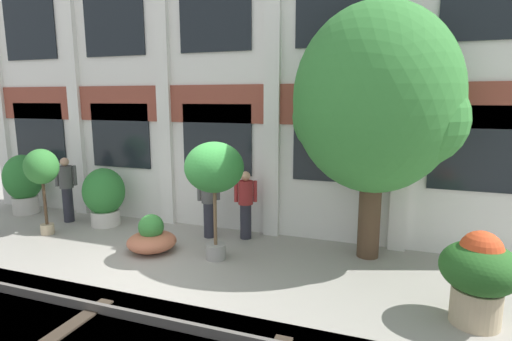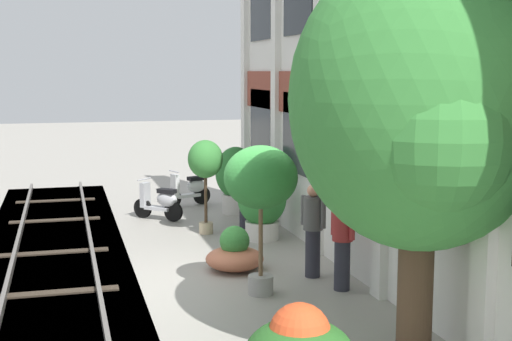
{
  "view_description": "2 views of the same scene",
  "coord_description": "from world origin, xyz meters",
  "px_view_note": "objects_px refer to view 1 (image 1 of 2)",
  "views": [
    {
      "loc": [
        4.16,
        -6.2,
        3.23
      ],
      "look_at": [
        1.28,
        1.86,
        1.68
      ],
      "focal_mm": 28.0,
      "sensor_mm": 36.0,
      "label": 1
    },
    {
      "loc": [
        11.43,
        -2.19,
        3.54
      ],
      "look_at": [
        -0.53,
        1.07,
        1.82
      ],
      "focal_mm": 50.0,
      "sensor_mm": 36.0,
      "label": 2
    }
  ],
  "objects_px": {
    "resident_by_doorway": "(209,201)",
    "resident_watching_tracks": "(246,203)",
    "potted_plant_low_pan": "(214,171)",
    "resident_near_plants": "(67,188)",
    "potted_plant_terracotta_small": "(42,170)",
    "potted_plant_wide_bowl": "(152,238)",
    "potted_plant_ribbed_drum": "(479,273)",
    "potted_plant_glazed_jar": "(23,181)",
    "potted_plant_stone_basin": "(104,195)",
    "broadleaf_tree": "(375,104)"
  },
  "relations": [
    {
      "from": "resident_watching_tracks",
      "to": "potted_plant_stone_basin",
      "type": "bearing_deg",
      "value": -105.9
    },
    {
      "from": "potted_plant_glazed_jar",
      "to": "potted_plant_ribbed_drum",
      "type": "height_order",
      "value": "potted_plant_glazed_jar"
    },
    {
      "from": "resident_by_doorway",
      "to": "resident_near_plants",
      "type": "relative_size",
      "value": 0.95
    },
    {
      "from": "potted_plant_ribbed_drum",
      "to": "potted_plant_stone_basin",
      "type": "distance_m",
      "value": 8.43
    },
    {
      "from": "resident_by_doorway",
      "to": "resident_watching_tracks",
      "type": "height_order",
      "value": "resident_by_doorway"
    },
    {
      "from": "potted_plant_terracotta_small",
      "to": "potted_plant_glazed_jar",
      "type": "bearing_deg",
      "value": 150.12
    },
    {
      "from": "potted_plant_wide_bowl",
      "to": "potted_plant_stone_basin",
      "type": "xyz_separation_m",
      "value": [
        -2.15,
        1.12,
        0.51
      ]
    },
    {
      "from": "potted_plant_terracotta_small",
      "to": "resident_near_plants",
      "type": "height_order",
      "value": "potted_plant_terracotta_small"
    },
    {
      "from": "broadleaf_tree",
      "to": "potted_plant_wide_bowl",
      "type": "height_order",
      "value": "broadleaf_tree"
    },
    {
      "from": "potted_plant_low_pan",
      "to": "potted_plant_stone_basin",
      "type": "bearing_deg",
      "value": 163.98
    },
    {
      "from": "potted_plant_ribbed_drum",
      "to": "potted_plant_wide_bowl",
      "type": "bearing_deg",
      "value": 172.25
    },
    {
      "from": "potted_plant_stone_basin",
      "to": "resident_by_doorway",
      "type": "height_order",
      "value": "resident_by_doorway"
    },
    {
      "from": "potted_plant_glazed_jar",
      "to": "potted_plant_low_pan",
      "type": "distance_m",
      "value": 6.7
    },
    {
      "from": "broadleaf_tree",
      "to": "potted_plant_glazed_jar",
      "type": "relative_size",
      "value": 3.0
    },
    {
      "from": "potted_plant_wide_bowl",
      "to": "resident_near_plants",
      "type": "distance_m",
      "value": 3.5
    },
    {
      "from": "potted_plant_stone_basin",
      "to": "resident_by_doorway",
      "type": "bearing_deg",
      "value": 1.79
    },
    {
      "from": "potted_plant_low_pan",
      "to": "potted_plant_stone_basin",
      "type": "xyz_separation_m",
      "value": [
        -3.63,
        1.04,
        -1.03
      ]
    },
    {
      "from": "potted_plant_ribbed_drum",
      "to": "potted_plant_stone_basin",
      "type": "xyz_separation_m",
      "value": [
        -8.2,
        1.94,
        0.02
      ]
    },
    {
      "from": "potted_plant_wide_bowl",
      "to": "resident_by_doorway",
      "type": "relative_size",
      "value": 0.64
    },
    {
      "from": "potted_plant_terracotta_small",
      "to": "potted_plant_ribbed_drum",
      "type": "xyz_separation_m",
      "value": [
        9.06,
        -0.9,
        -0.79
      ]
    },
    {
      "from": "potted_plant_ribbed_drum",
      "to": "resident_watching_tracks",
      "type": "relative_size",
      "value": 0.88
    },
    {
      "from": "potted_plant_wide_bowl",
      "to": "potted_plant_terracotta_small",
      "type": "bearing_deg",
      "value": 178.59
    },
    {
      "from": "potted_plant_low_pan",
      "to": "resident_near_plants",
      "type": "height_order",
      "value": "potted_plant_low_pan"
    },
    {
      "from": "potted_plant_low_pan",
      "to": "resident_near_plants",
      "type": "xyz_separation_m",
      "value": [
        -4.76,
        0.96,
        -0.91
      ]
    },
    {
      "from": "potted_plant_terracotta_small",
      "to": "resident_by_doorway",
      "type": "relative_size",
      "value": 1.27
    },
    {
      "from": "potted_plant_wide_bowl",
      "to": "potted_plant_low_pan",
      "type": "distance_m",
      "value": 2.14
    },
    {
      "from": "potted_plant_ribbed_drum",
      "to": "resident_watching_tracks",
      "type": "distance_m",
      "value": 4.96
    },
    {
      "from": "broadleaf_tree",
      "to": "potted_plant_terracotta_small",
      "type": "bearing_deg",
      "value": -170.94
    },
    {
      "from": "potted_plant_glazed_jar",
      "to": "potted_plant_wide_bowl",
      "type": "relative_size",
      "value": 1.6
    },
    {
      "from": "potted_plant_stone_basin",
      "to": "resident_watching_tracks",
      "type": "xyz_separation_m",
      "value": [
        3.77,
        0.3,
        0.05
      ]
    },
    {
      "from": "potted_plant_wide_bowl",
      "to": "potted_plant_ribbed_drum",
      "type": "bearing_deg",
      "value": -7.75
    },
    {
      "from": "potted_plant_glazed_jar",
      "to": "potted_plant_wide_bowl",
      "type": "bearing_deg",
      "value": -13.88
    },
    {
      "from": "potted_plant_terracotta_small",
      "to": "resident_by_doorway",
      "type": "height_order",
      "value": "potted_plant_terracotta_small"
    },
    {
      "from": "potted_plant_ribbed_drum",
      "to": "resident_near_plants",
      "type": "distance_m",
      "value": 9.51
    },
    {
      "from": "potted_plant_wide_bowl",
      "to": "resident_by_doorway",
      "type": "bearing_deg",
      "value": 57.35
    },
    {
      "from": "potted_plant_wide_bowl",
      "to": "potted_plant_ribbed_drum",
      "type": "distance_m",
      "value": 6.12
    },
    {
      "from": "potted_plant_terracotta_small",
      "to": "resident_watching_tracks",
      "type": "distance_m",
      "value": 4.87
    },
    {
      "from": "potted_plant_terracotta_small",
      "to": "potted_plant_ribbed_drum",
      "type": "relative_size",
      "value": 1.48
    },
    {
      "from": "potted_plant_terracotta_small",
      "to": "resident_by_doorway",
      "type": "bearing_deg",
      "value": 16.68
    },
    {
      "from": "potted_plant_terracotta_small",
      "to": "resident_watching_tracks",
      "type": "height_order",
      "value": "potted_plant_terracotta_small"
    },
    {
      "from": "broadleaf_tree",
      "to": "potted_plant_ribbed_drum",
      "type": "relative_size",
      "value": 3.61
    },
    {
      "from": "potted_plant_stone_basin",
      "to": "potted_plant_terracotta_small",
      "type": "bearing_deg",
      "value": -129.38
    },
    {
      "from": "resident_by_doorway",
      "to": "potted_plant_low_pan",
      "type": "bearing_deg",
      "value": 0.5
    },
    {
      "from": "potted_plant_low_pan",
      "to": "resident_by_doorway",
      "type": "xyz_separation_m",
      "value": [
        -0.7,
        1.13,
        -0.96
      ]
    },
    {
      "from": "resident_by_doorway",
      "to": "potted_plant_wide_bowl",
      "type": "bearing_deg",
      "value": -63.95
    },
    {
      "from": "potted_plant_stone_basin",
      "to": "resident_near_plants",
      "type": "relative_size",
      "value": 0.87
    },
    {
      "from": "broadleaf_tree",
      "to": "resident_watching_tracks",
      "type": "xyz_separation_m",
      "value": [
        -2.77,
        0.16,
        -2.26
      ]
    },
    {
      "from": "potted_plant_terracotta_small",
      "to": "potted_plant_stone_basin",
      "type": "xyz_separation_m",
      "value": [
        0.85,
        1.04,
        -0.77
      ]
    },
    {
      "from": "resident_by_doorway",
      "to": "resident_watching_tracks",
      "type": "bearing_deg",
      "value": 72.41
    },
    {
      "from": "potted_plant_low_pan",
      "to": "resident_near_plants",
      "type": "relative_size",
      "value": 1.4
    }
  ]
}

